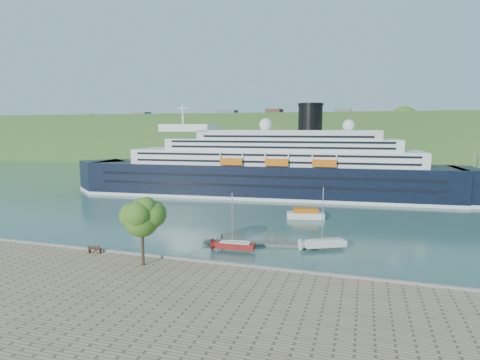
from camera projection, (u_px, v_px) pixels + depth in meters
name	position (u px, v px, depth m)	size (l,w,h in m)	color
ground	(197.00, 268.00, 51.49)	(400.00, 400.00, 0.00)	#30554C
far_hillside	(321.00, 140.00, 187.10)	(400.00, 50.00, 24.00)	#2B5220
quay_coping	(196.00, 260.00, 51.14)	(220.00, 0.50, 0.30)	slate
cruise_ship	(266.00, 150.00, 103.50)	(106.53, 15.51, 23.92)	black
park_bench	(95.00, 249.00, 54.44)	(1.79, 0.73, 1.15)	#452113
promenade_tree	(142.00, 228.00, 49.04)	(5.65, 5.65, 9.36)	#3B6A1C
floating_pontoon	(260.00, 244.00, 61.58)	(17.57, 2.15, 0.39)	#66615B
sailboat_red	(235.00, 224.00, 57.99)	(6.36, 1.77, 8.21)	maroon
sailboat_white_far	(326.00, 220.00, 58.73)	(6.88, 1.91, 8.89)	silver
tender_launch	(305.00, 213.00, 79.39)	(7.35, 2.51, 2.03)	#D15F0C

